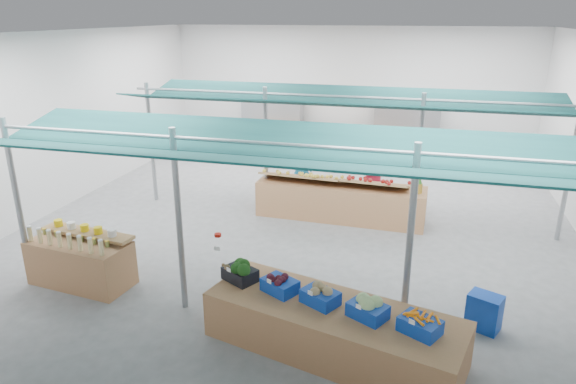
# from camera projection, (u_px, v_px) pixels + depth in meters

# --- Properties ---
(floor) EXTENTS (13.00, 13.00, 0.00)m
(floor) POSITION_uv_depth(u_px,v_px,m) (302.00, 222.00, 11.87)
(floor) COLOR slate
(floor) RESTS_ON ground
(hall) EXTENTS (13.00, 13.00, 13.00)m
(hall) POSITION_uv_depth(u_px,v_px,m) (317.00, 98.00, 12.30)
(hall) COLOR silver
(hall) RESTS_ON ground
(pole_grid) EXTENTS (10.00, 4.60, 3.00)m
(pole_grid) POSITION_uv_depth(u_px,v_px,m) (319.00, 171.00, 9.49)
(pole_grid) COLOR gray
(pole_grid) RESTS_ON floor
(awnings) EXTENTS (9.50, 7.08, 0.30)m
(awnings) POSITION_uv_depth(u_px,v_px,m) (320.00, 119.00, 9.17)
(awnings) COLOR #0A292C
(awnings) RESTS_ON pole_grid
(back_shelving_left) EXTENTS (2.00, 0.50, 2.00)m
(back_shelving_left) POSITION_uv_depth(u_px,v_px,m) (272.00, 123.00, 17.62)
(back_shelving_left) COLOR #B23F33
(back_shelving_left) RESTS_ON floor
(back_shelving_right) EXTENTS (2.00, 0.50, 2.00)m
(back_shelving_right) POSITION_uv_depth(u_px,v_px,m) (406.00, 131.00, 16.51)
(back_shelving_right) COLOR #B23F33
(back_shelving_right) RESTS_ON floor
(bottle_shelf) EXTENTS (1.89, 1.28, 1.08)m
(bottle_shelf) POSITION_uv_depth(u_px,v_px,m) (82.00, 260.00, 9.09)
(bottle_shelf) COLOR #996A43
(bottle_shelf) RESTS_ON floor
(veg_counter) EXTENTS (3.82, 2.07, 0.71)m
(veg_counter) POSITION_uv_depth(u_px,v_px,m) (332.00, 329.00, 7.25)
(veg_counter) COLOR #996A43
(veg_counter) RESTS_ON floor
(fruit_counter) EXTENTS (3.92, 1.05, 0.83)m
(fruit_counter) POSITION_uv_depth(u_px,v_px,m) (340.00, 201.00, 11.98)
(fruit_counter) COLOR #996A43
(fruit_counter) RESTS_ON floor
(far_counter) EXTENTS (5.14, 1.31, 0.92)m
(far_counter) POSITION_uv_depth(u_px,v_px,m) (323.00, 147.00, 16.70)
(far_counter) COLOR #996A43
(far_counter) RESTS_ON floor
(crate_stack) EXTENTS (0.57, 0.50, 0.57)m
(crate_stack) POSITION_uv_depth(u_px,v_px,m) (484.00, 312.00, 7.78)
(crate_stack) COLOR #0F39A3
(crate_stack) RESTS_ON floor
(vendor_left) EXTENTS (0.58, 0.39, 1.56)m
(vendor_left) POSITION_uv_depth(u_px,v_px,m) (302.00, 170.00, 13.16)
(vendor_left) COLOR #176E9B
(vendor_left) RESTS_ON floor
(vendor_right) EXTENTS (0.77, 0.61, 1.56)m
(vendor_right) POSITION_uv_depth(u_px,v_px,m) (372.00, 175.00, 12.72)
(vendor_right) COLOR maroon
(vendor_right) RESTS_ON floor
(crate_broccoli) EXTENTS (0.61, 0.55, 0.35)m
(crate_broccoli) POSITION_uv_depth(u_px,v_px,m) (240.00, 271.00, 7.81)
(crate_broccoli) COLOR black
(crate_broccoli) RESTS_ON veg_counter
(crate_beets) EXTENTS (0.61, 0.55, 0.29)m
(crate_beets) POSITION_uv_depth(u_px,v_px,m) (280.00, 284.00, 7.49)
(crate_beets) COLOR #0F39A3
(crate_beets) RESTS_ON veg_counter
(crate_celeriac) EXTENTS (0.61, 0.55, 0.31)m
(crate_celeriac) POSITION_uv_depth(u_px,v_px,m) (320.00, 294.00, 7.18)
(crate_celeriac) COLOR #0F39A3
(crate_celeriac) RESTS_ON veg_counter
(crate_cabbage) EXTENTS (0.61, 0.55, 0.35)m
(crate_cabbage) POSITION_uv_depth(u_px,v_px,m) (368.00, 307.00, 6.85)
(crate_cabbage) COLOR #0F39A3
(crate_cabbage) RESTS_ON veg_counter
(crate_carrots) EXTENTS (0.61, 0.55, 0.29)m
(crate_carrots) POSITION_uv_depth(u_px,v_px,m) (420.00, 325.00, 6.54)
(crate_carrots) COLOR #0F39A3
(crate_carrots) RESTS_ON veg_counter
(sparrow) EXTENTS (0.12, 0.09, 0.11)m
(sparrow) POSITION_uv_depth(u_px,v_px,m) (226.00, 267.00, 7.75)
(sparrow) COLOR brown
(sparrow) RESTS_ON crate_broccoli
(pole_ribbon) EXTENTS (0.12, 0.12, 0.28)m
(pole_ribbon) POSITION_uv_depth(u_px,v_px,m) (218.00, 236.00, 8.50)
(pole_ribbon) COLOR #AF160B
(pole_ribbon) RESTS_ON pole_grid
(apple_heap_yellow) EXTENTS (1.94, 0.82, 0.27)m
(apple_heap_yellow) POSITION_uv_depth(u_px,v_px,m) (301.00, 175.00, 11.96)
(apple_heap_yellow) COLOR #997247
(apple_heap_yellow) RESTS_ON fruit_counter
(apple_heap_red) EXTENTS (1.54, 0.79, 0.27)m
(apple_heap_red) POSITION_uv_depth(u_px,v_px,m) (375.00, 182.00, 11.49)
(apple_heap_red) COLOR #997247
(apple_heap_red) RESTS_ON fruit_counter
(pineapple) EXTENTS (0.14, 0.14, 0.39)m
(pineapple) POSITION_uv_depth(u_px,v_px,m) (419.00, 185.00, 11.22)
(pineapple) COLOR #8C6019
(pineapple) RESTS_ON fruit_counter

